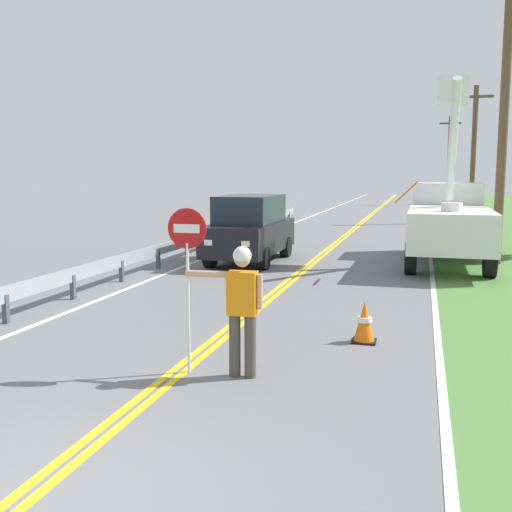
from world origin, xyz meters
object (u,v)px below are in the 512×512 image
(stop_sign_paddle, at_px, (187,253))
(utility_pole_near, at_px, (504,114))
(utility_pole_mid, at_px, (474,152))
(utility_pole_far, at_px, (449,159))
(utility_bucket_truck, at_px, (448,218))
(oncoming_suv_nearest, at_px, (250,228))
(traffic_cone_lead, at_px, (364,322))
(flagger_worker, at_px, (242,303))

(stop_sign_paddle, distance_m, utility_pole_near, 13.66)
(utility_pole_mid, xyz_separation_m, utility_pole_far, (-0.54, 19.82, 0.04))
(utility_pole_near, xyz_separation_m, utility_pole_mid, (0.37, 16.15, -0.62))
(utility_bucket_truck, relative_size, oncoming_suv_nearest, 1.47)
(traffic_cone_lead, bearing_deg, utility_pole_mid, 82.35)
(utility_pole_far, bearing_deg, utility_pole_near, -89.73)
(utility_bucket_truck, height_order, utility_pole_near, utility_pole_near)
(stop_sign_paddle, distance_m, utility_bucket_truck, 12.65)
(flagger_worker, xyz_separation_m, oncoming_suv_nearest, (-2.87, 10.57, 0.01))
(utility_bucket_truck, xyz_separation_m, traffic_cone_lead, (-1.65, -9.79, -1.09))
(utility_pole_mid, bearing_deg, utility_pole_near, -91.32)
(utility_bucket_truck, bearing_deg, traffic_cone_lead, -99.59)
(flagger_worker, bearing_deg, utility_pole_near, 69.27)
(utility_pole_mid, bearing_deg, utility_bucket_truck, -96.48)
(utility_pole_far, bearing_deg, oncoming_suv_nearest, -101.01)
(utility_bucket_truck, bearing_deg, flagger_worker, -104.62)
(flagger_worker, relative_size, utility_pole_near, 0.21)
(utility_pole_mid, bearing_deg, flagger_worker, -99.98)
(utility_bucket_truck, height_order, traffic_cone_lead, utility_bucket_truck)
(utility_bucket_truck, bearing_deg, utility_pole_mid, 83.52)
(stop_sign_paddle, distance_m, traffic_cone_lead, 3.46)
(oncoming_suv_nearest, distance_m, utility_pole_near, 8.42)
(stop_sign_paddle, height_order, utility_pole_far, utility_pole_far)
(stop_sign_paddle, bearing_deg, utility_pole_near, 66.24)
(utility_bucket_truck, relative_size, traffic_cone_lead, 9.74)
(utility_pole_far, bearing_deg, stop_sign_paddle, -96.17)
(oncoming_suv_nearest, relative_size, utility_pole_far, 0.61)
(traffic_cone_lead, bearing_deg, utility_pole_near, 72.56)
(oncoming_suv_nearest, bearing_deg, flagger_worker, -74.81)
(flagger_worker, relative_size, traffic_cone_lead, 2.61)
(utility_pole_mid, bearing_deg, oncoming_suv_nearest, -113.83)
(flagger_worker, distance_m, stop_sign_paddle, 1.02)
(utility_pole_mid, relative_size, traffic_cone_lead, 10.75)
(oncoming_suv_nearest, relative_size, utility_pole_near, 0.53)
(utility_bucket_truck, distance_m, utility_pole_mid, 16.65)
(traffic_cone_lead, bearing_deg, flagger_worker, -123.79)
(utility_pole_near, bearing_deg, utility_bucket_truck, -172.44)
(flagger_worker, height_order, utility_bucket_truck, utility_bucket_truck)
(flagger_worker, bearing_deg, traffic_cone_lead, 56.21)
(utility_bucket_truck, bearing_deg, stop_sign_paddle, -107.96)
(traffic_cone_lead, bearing_deg, oncoming_suv_nearest, 117.47)
(flagger_worker, bearing_deg, utility_pole_far, 84.73)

